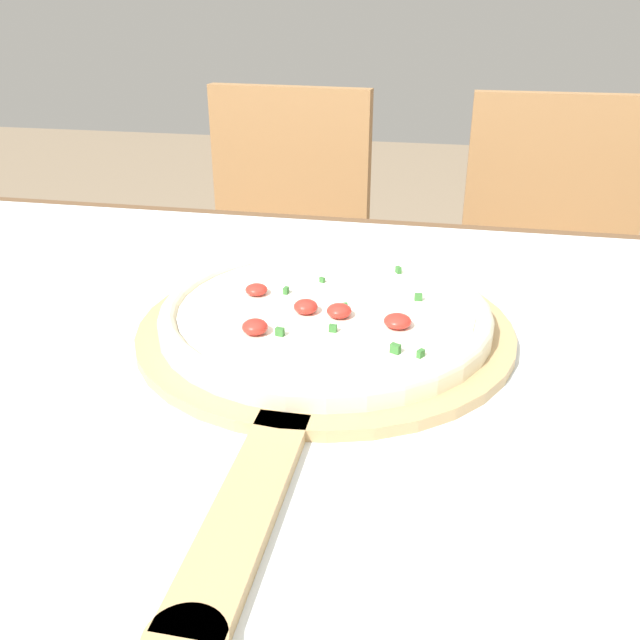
{
  "coord_description": "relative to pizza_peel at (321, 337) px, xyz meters",
  "views": [
    {
      "loc": [
        0.1,
        -0.58,
        1.07
      ],
      "look_at": [
        -0.03,
        0.05,
        0.77
      ],
      "focal_mm": 38.0,
      "sensor_mm": 36.0,
      "label": 1
    }
  ],
  "objects": [
    {
      "name": "dining_table",
      "position": [
        0.03,
        -0.05,
        -0.1
      ],
      "size": [
        1.5,
        1.04,
        0.73
      ],
      "color": "brown",
      "rests_on": "ground_plane"
    },
    {
      "name": "towel_cloth",
      "position": [
        0.03,
        -0.05,
        -0.01
      ],
      "size": [
        1.42,
        0.96,
        0.0
      ],
      "color": "silver",
      "rests_on": "dining_table"
    },
    {
      "name": "pizza_peel",
      "position": [
        0.0,
        0.0,
        0.0
      ],
      "size": [
        0.41,
        0.64,
        0.01
      ],
      "color": "tan",
      "rests_on": "towel_cloth"
    },
    {
      "name": "pizza",
      "position": [
        -0.0,
        0.02,
        0.02
      ],
      "size": [
        0.36,
        0.36,
        0.03
      ],
      "color": "beige",
      "rests_on": "pizza_peel"
    },
    {
      "name": "chair_left",
      "position": [
        -0.26,
        0.82,
        -0.23
      ],
      "size": [
        0.43,
        0.43,
        0.89
      ],
      "rotation": [
        0.0,
        0.0,
        -0.07
      ],
      "color": "#A37547",
      "rests_on": "ground_plane"
    },
    {
      "name": "chair_right",
      "position": [
        0.34,
        0.82,
        -0.23
      ],
      "size": [
        0.4,
        0.4,
        0.89
      ],
      "rotation": [
        0.0,
        0.0,
        0.01
      ],
      "color": "#A37547",
      "rests_on": "ground_plane"
    }
  ]
}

